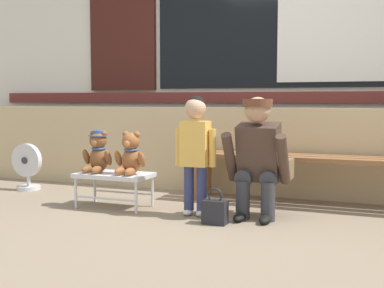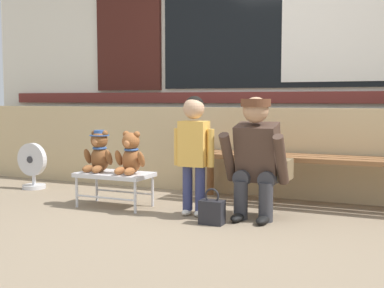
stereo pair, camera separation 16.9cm
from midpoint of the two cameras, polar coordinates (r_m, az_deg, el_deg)
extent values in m
plane|color=#84725B|center=(3.74, 0.00, -9.33)|extent=(60.00, 60.00, 0.00)
cube|color=tan|center=(5.00, 6.01, -0.77)|extent=(7.13, 0.25, 0.85)
cube|color=silver|center=(5.55, 7.64, 13.42)|extent=(7.27, 0.20, 3.48)
cube|color=maroon|center=(5.37, 7.23, 5.22)|extent=(6.69, 0.04, 0.12)
cube|color=black|center=(5.44, 7.34, 13.68)|extent=(2.40, 0.03, 1.40)
cube|color=silver|center=(5.30, 14.54, 13.80)|extent=(1.06, 0.02, 1.29)
cube|color=#3D1914|center=(6.06, -8.67, 12.77)|extent=(0.84, 0.05, 1.43)
cube|color=brown|center=(4.39, 11.43, -1.73)|extent=(2.10, 0.11, 0.04)
cube|color=brown|center=(4.53, 11.75, -1.53)|extent=(2.10, 0.11, 0.04)
cube|color=brown|center=(4.67, 12.06, -1.34)|extent=(2.10, 0.11, 0.04)
cylinder|color=brown|center=(4.69, -0.39, -3.91)|extent=(0.07, 0.07, 0.40)
cylinder|color=brown|center=(4.94, 0.83, -3.44)|extent=(0.07, 0.07, 0.40)
cube|color=silver|center=(4.41, -9.88, -3.48)|extent=(0.64, 0.36, 0.04)
cylinder|color=silver|center=(4.47, -14.04, -5.39)|extent=(0.02, 0.02, 0.26)
cylinder|color=silver|center=(4.71, -11.91, -4.81)|extent=(0.02, 0.02, 0.26)
cylinder|color=silver|center=(4.16, -7.50, -6.05)|extent=(0.02, 0.02, 0.26)
cylinder|color=silver|center=(4.42, -5.60, -5.37)|extent=(0.02, 0.02, 0.26)
cylinder|color=silver|center=(4.31, -10.88, -6.07)|extent=(0.58, 0.02, 0.02)
cylinder|color=silver|center=(4.56, -8.86, -5.42)|extent=(0.58, 0.02, 0.02)
ellipsoid|color=brown|center=(4.49, -11.51, -1.70)|extent=(0.17, 0.14, 0.22)
sphere|color=brown|center=(4.47, -11.62, 0.41)|extent=(0.15, 0.15, 0.15)
sphere|color=#AE6E42|center=(4.43, -11.99, 0.20)|extent=(0.06, 0.06, 0.06)
sphere|color=brown|center=(4.50, -12.12, 1.18)|extent=(0.06, 0.06, 0.06)
ellipsoid|color=brown|center=(4.53, -12.89, -1.42)|extent=(0.06, 0.11, 0.16)
ellipsoid|color=brown|center=(4.43, -12.81, -2.79)|extent=(0.06, 0.15, 0.06)
sphere|color=brown|center=(4.44, -10.99, 1.15)|extent=(0.06, 0.06, 0.06)
ellipsoid|color=brown|center=(4.41, -10.53, -1.55)|extent=(0.06, 0.11, 0.16)
ellipsoid|color=brown|center=(4.38, -11.80, -2.86)|extent=(0.06, 0.15, 0.06)
torus|color=#335699|center=(4.48, -11.56, -0.50)|extent=(0.13, 0.13, 0.02)
cylinder|color=#335699|center=(4.47, -11.59, 0.94)|extent=(0.17, 0.17, 0.01)
cylinder|color=#335699|center=(4.47, -11.60, 1.23)|extent=(0.10, 0.10, 0.04)
ellipsoid|color=#93562D|center=(4.33, -7.95, -1.90)|extent=(0.17, 0.14, 0.22)
sphere|color=#93562D|center=(4.30, -8.05, 0.28)|extent=(0.15, 0.15, 0.15)
sphere|color=#C87B48|center=(4.26, -8.40, 0.07)|extent=(0.06, 0.06, 0.06)
sphere|color=#93562D|center=(4.33, -8.59, 1.09)|extent=(0.06, 0.06, 0.06)
ellipsoid|color=#93562D|center=(4.36, -9.41, -1.61)|extent=(0.06, 0.11, 0.16)
ellipsoid|color=#93562D|center=(4.26, -9.25, -3.04)|extent=(0.06, 0.15, 0.06)
sphere|color=#93562D|center=(4.28, -7.38, 1.05)|extent=(0.06, 0.06, 0.06)
ellipsoid|color=#93562D|center=(4.25, -6.86, -1.75)|extent=(0.06, 0.11, 0.16)
ellipsoid|color=#93562D|center=(4.22, -8.16, -3.12)|extent=(0.06, 0.15, 0.06)
torus|color=#335699|center=(4.31, -8.00, -0.65)|extent=(0.13, 0.13, 0.02)
cylinder|color=navy|center=(4.08, -1.54, -4.97)|extent=(0.08, 0.08, 0.36)
ellipsoid|color=silver|center=(4.10, -1.65, -7.70)|extent=(0.07, 0.12, 0.05)
cylinder|color=navy|center=(4.04, -0.10, -5.08)|extent=(0.08, 0.08, 0.36)
ellipsoid|color=silver|center=(4.06, -0.21, -7.83)|extent=(0.07, 0.12, 0.05)
cube|color=#EAB24C|center=(4.01, -0.83, 0.04)|extent=(0.22, 0.15, 0.36)
cylinder|color=#EAB24C|center=(4.07, -2.72, -0.31)|extent=(0.06, 0.06, 0.30)
cylinder|color=#EAB24C|center=(3.96, 1.11, -0.46)|extent=(0.06, 0.06, 0.30)
sphere|color=tan|center=(4.00, -0.84, 4.05)|extent=(0.17, 0.17, 0.17)
sphere|color=black|center=(4.01, -0.77, 4.33)|extent=(0.16, 0.16, 0.16)
cylinder|color=#333338|center=(3.97, 4.53, -6.30)|extent=(0.11, 0.11, 0.30)
cylinder|color=#333338|center=(4.07, 5.12, -3.58)|extent=(0.13, 0.32, 0.13)
ellipsoid|color=black|center=(3.92, 4.17, -8.23)|extent=(0.09, 0.20, 0.06)
cylinder|color=#333338|center=(3.92, 7.34, -6.48)|extent=(0.11, 0.11, 0.30)
cylinder|color=#333338|center=(4.02, 7.86, -3.72)|extent=(0.13, 0.32, 0.13)
ellipsoid|color=black|center=(3.87, 7.03, -8.44)|extent=(0.09, 0.20, 0.06)
cube|color=#473328|center=(3.99, 6.40, -0.88)|extent=(0.32, 0.30, 0.47)
cylinder|color=#473328|center=(3.96, 3.08, -1.48)|extent=(0.08, 0.28, 0.40)
cylinder|color=#473328|center=(3.85, 9.02, -1.73)|extent=(0.08, 0.28, 0.40)
sphere|color=tan|center=(3.90, 6.18, 3.85)|extent=(0.20, 0.20, 0.20)
cylinder|color=brown|center=(3.90, 6.18, 4.65)|extent=(0.23, 0.23, 0.06)
cube|color=brown|center=(4.05, 9.31, -2.82)|extent=(0.10, 0.22, 0.16)
cube|color=#232328|center=(3.81, 1.33, -7.70)|extent=(0.18, 0.11, 0.18)
torus|color=#232328|center=(3.78, 1.34, -5.85)|extent=(0.11, 0.01, 0.11)
cylinder|color=silver|center=(5.53, -18.78, -4.69)|extent=(0.24, 0.24, 0.04)
cylinder|color=silver|center=(5.52, -18.81, -3.98)|extent=(0.04, 0.04, 0.10)
cylinder|color=silver|center=(5.47, -19.01, -1.73)|extent=(0.34, 0.06, 0.34)
cylinder|color=#333338|center=(5.47, -19.01, -1.73)|extent=(0.07, 0.08, 0.07)
camera|label=1|loc=(0.08, -91.12, -0.10)|focal=47.26mm
camera|label=2|loc=(0.08, 88.88, 0.10)|focal=47.26mm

